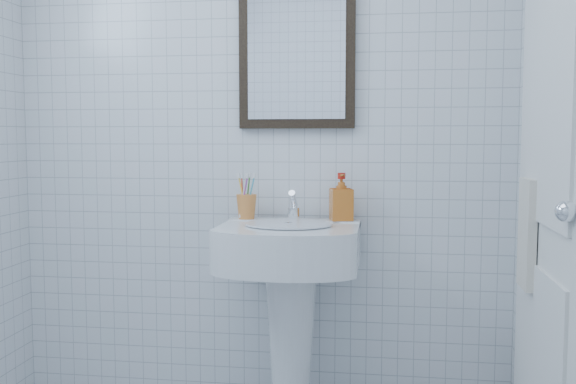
# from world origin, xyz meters

# --- Properties ---
(wall_back) EXTENTS (2.20, 0.02, 2.50)m
(wall_back) POSITION_xyz_m (0.00, 1.20, 1.25)
(wall_back) COLOR white
(wall_back) RESTS_ON ground
(washbasin) EXTENTS (0.56, 0.41, 0.86)m
(washbasin) POSITION_xyz_m (0.17, 0.99, 0.58)
(washbasin) COLOR white
(washbasin) RESTS_ON ground
(faucet) EXTENTS (0.05, 0.12, 0.13)m
(faucet) POSITION_xyz_m (0.17, 1.09, 0.90)
(faucet) COLOR white
(faucet) RESTS_ON washbasin
(toothbrush_cup) EXTENTS (0.11, 0.11, 0.10)m
(toothbrush_cup) POSITION_xyz_m (-0.03, 1.10, 0.91)
(toothbrush_cup) COLOR orange
(toothbrush_cup) RESTS_ON washbasin
(soap_dispenser) EXTENTS (0.11, 0.11, 0.20)m
(soap_dispenser) POSITION_xyz_m (0.37, 1.11, 0.95)
(soap_dispenser) COLOR #C54E13
(soap_dispenser) RESTS_ON washbasin
(wall_mirror) EXTENTS (0.50, 0.04, 0.62)m
(wall_mirror) POSITION_xyz_m (0.17, 1.18, 1.55)
(wall_mirror) COLOR black
(wall_mirror) RESTS_ON wall_back
(bathroom_door) EXTENTS (0.04, 0.80, 2.00)m
(bathroom_door) POSITION_xyz_m (1.08, 0.55, 1.00)
(bathroom_door) COLOR white
(bathroom_door) RESTS_ON ground
(towel_ring) EXTENTS (0.01, 0.18, 0.18)m
(towel_ring) POSITION_xyz_m (1.06, 0.71, 1.05)
(towel_ring) COLOR white
(towel_ring) RESTS_ON wall_right
(hand_towel) EXTENTS (0.03, 0.16, 0.38)m
(hand_towel) POSITION_xyz_m (1.04, 0.71, 0.87)
(hand_towel) COLOR silver
(hand_towel) RESTS_ON towel_ring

